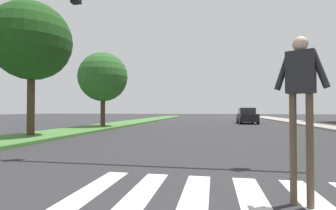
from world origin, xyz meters
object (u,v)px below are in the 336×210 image
at_px(tree_mid, 32,41).
at_px(traffic_light_gantry, 79,11).
at_px(tree_far, 103,77).
at_px(sedan_midblock, 247,116).
at_px(pedestrian_performer, 301,92).

xyz_separation_m(tree_mid, traffic_light_gantry, (4.98, -4.11, -0.42)).
height_order(tree_mid, tree_far, tree_mid).
bearing_deg(sedan_midblock, pedestrian_performer, -95.23).
xyz_separation_m(tree_far, pedestrian_performer, (9.90, -14.62, -2.36)).
xyz_separation_m(tree_mid, tree_far, (0.40, 7.44, -0.84)).
bearing_deg(sedan_midblock, traffic_light_gantry, -110.00).
bearing_deg(traffic_light_gantry, sedan_midblock, 70.00).
bearing_deg(sedan_midblock, tree_far, -143.23).
bearing_deg(tree_far, tree_mid, -93.07).
bearing_deg(traffic_light_gantry, tree_far, 111.62).
relative_size(traffic_light_gantry, pedestrian_performer, 4.51).
distance_m(tree_mid, pedestrian_performer, 12.96).
relative_size(tree_mid, tree_far, 1.15).
xyz_separation_m(tree_far, traffic_light_gantry, (4.58, -11.55, 0.42)).
height_order(tree_mid, pedestrian_performer, tree_mid).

